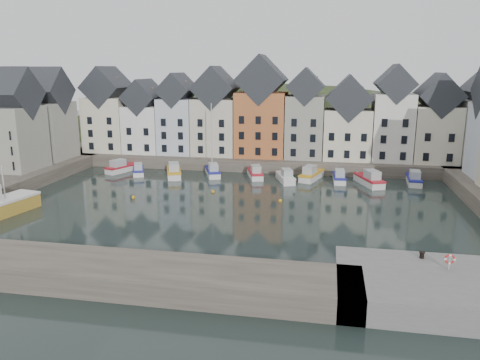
% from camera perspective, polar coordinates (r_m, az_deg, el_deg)
% --- Properties ---
extents(ground, '(260.00, 260.00, 0.00)m').
position_cam_1_polar(ground, '(58.78, -1.41, -3.72)').
color(ground, black).
rests_on(ground, ground).
extents(far_quay, '(90.00, 16.00, 2.00)m').
position_cam_1_polar(far_quay, '(87.27, 2.74, 2.62)').
color(far_quay, '#483E37').
rests_on(far_quay, ground).
extents(near_quay, '(18.00, 10.00, 2.00)m').
position_cam_1_polar(near_quay, '(39.83, 24.97, -12.11)').
color(near_quay, '#60605E').
rests_on(near_quay, ground).
extents(near_wall, '(50.00, 6.00, 2.00)m').
position_cam_1_polar(near_wall, '(42.76, -21.41, -10.00)').
color(near_wall, '#483E37').
rests_on(near_wall, ground).
extents(hillside, '(153.60, 70.40, 64.00)m').
position_cam_1_polar(hillside, '(116.98, 4.44, -4.18)').
color(hillside, '#222E17').
rests_on(hillside, ground).
extents(far_terrace, '(72.37, 8.16, 17.78)m').
position_cam_1_polar(far_terrace, '(83.78, 4.80, 7.58)').
color(far_terrace, beige).
rests_on(far_terrace, far_quay).
extents(left_terrace, '(7.65, 17.00, 15.69)m').
position_cam_1_polar(left_terrace, '(83.93, -24.28, 6.47)').
color(left_terrace, gray).
rests_on(left_terrace, left_quay).
extents(mooring_buoys, '(20.50, 5.50, 0.50)m').
position_cam_1_polar(mooring_buoys, '(64.62, -3.88, -2.02)').
color(mooring_buoys, orange).
rests_on(mooring_buoys, ground).
extents(boat_a, '(4.28, 6.72, 2.47)m').
position_cam_1_polar(boat_a, '(82.99, -14.24, 1.47)').
color(boat_a, silver).
rests_on(boat_a, ground).
extents(boat_b, '(3.87, 5.97, 2.20)m').
position_cam_1_polar(boat_b, '(80.48, -12.28, 1.15)').
color(boat_b, silver).
rests_on(boat_b, ground).
extents(boat_c, '(4.47, 7.34, 2.69)m').
position_cam_1_polar(boat_c, '(77.64, -8.07, 1.00)').
color(boat_c, silver).
rests_on(boat_c, ground).
extents(boat_d, '(4.08, 6.60, 12.07)m').
position_cam_1_polar(boat_d, '(77.64, -3.34, 1.09)').
color(boat_d, silver).
rests_on(boat_d, ground).
extents(boat_e, '(3.69, 6.51, 2.39)m').
position_cam_1_polar(boat_e, '(76.25, 1.86, 0.83)').
color(boat_e, silver).
rests_on(boat_e, ground).
extents(boat_f, '(3.78, 6.54, 2.40)m').
position_cam_1_polar(boat_f, '(73.70, 5.58, 0.33)').
color(boat_f, silver).
rests_on(boat_f, ground).
extents(boat_g, '(4.03, 7.15, 2.62)m').
position_cam_1_polar(boat_g, '(75.63, 8.68, 0.63)').
color(boat_g, silver).
rests_on(boat_g, ground).
extents(boat_h, '(2.08, 6.04, 2.29)m').
position_cam_1_polar(boat_h, '(75.07, 12.01, 0.31)').
color(boat_h, silver).
rests_on(boat_h, ground).
extents(boat_i, '(4.49, 7.34, 2.70)m').
position_cam_1_polar(boat_i, '(73.94, 15.51, 0.01)').
color(boat_i, silver).
rests_on(boat_i, ground).
extents(boat_j, '(2.43, 6.53, 2.46)m').
position_cam_1_polar(boat_j, '(76.80, 20.45, 0.08)').
color(boat_j, silver).
rests_on(boat_j, ground).
extents(mooring_bollard, '(0.48, 0.48, 0.56)m').
position_cam_1_polar(mooring_bollard, '(42.01, 21.30, -8.48)').
color(mooring_bollard, black).
rests_on(mooring_bollard, near_quay).
extents(life_ring_post, '(0.80, 0.17, 1.30)m').
position_cam_1_polar(life_ring_post, '(40.31, 24.19, -8.84)').
color(life_ring_post, gray).
rests_on(life_ring_post, near_quay).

